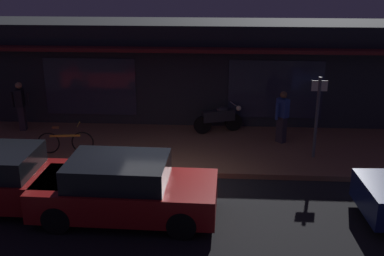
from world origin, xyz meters
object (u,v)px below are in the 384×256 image
at_px(person_photographer, 21,105).
at_px(person_bystander, 282,116).
at_px(sign_post, 317,113).
at_px(parked_car_far, 124,189).
at_px(bicycle_parked, 65,142).
at_px(motorcycle, 219,118).

bearing_deg(person_photographer, person_bystander, -4.32).
height_order(person_bystander, sign_post, sign_post).
distance_m(person_bystander, parked_car_far, 6.24).
relative_size(bicycle_parked, parked_car_far, 0.40).
relative_size(motorcycle, person_bystander, 0.98).
distance_m(person_bystander, sign_post, 1.52).
bearing_deg(person_photographer, parked_car_far, -49.45).
distance_m(person_photographer, parked_car_far, 7.06).
bearing_deg(bicycle_parked, sign_post, 1.12).
xyz_separation_m(person_photographer, person_bystander, (8.68, -0.66, 0.00)).
bearing_deg(parked_car_far, motorcycle, 69.06).
xyz_separation_m(motorcycle, bicycle_parked, (-4.57, -2.17, -0.14)).
height_order(person_photographer, parked_car_far, person_photographer).
height_order(bicycle_parked, person_photographer, person_photographer).
distance_m(motorcycle, parked_car_far, 5.94).
xyz_separation_m(motorcycle, person_photographer, (-6.71, -0.19, 0.38)).
bearing_deg(person_bystander, bicycle_parked, -168.52).
xyz_separation_m(bicycle_parked, sign_post, (7.36, 0.14, 1.00)).
bearing_deg(sign_post, person_photographer, 169.02).
distance_m(motorcycle, person_photographer, 6.72).
xyz_separation_m(person_photographer, sign_post, (9.49, -1.84, 0.48)).
xyz_separation_m(person_bystander, parked_car_far, (-4.09, -4.70, -0.32)).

